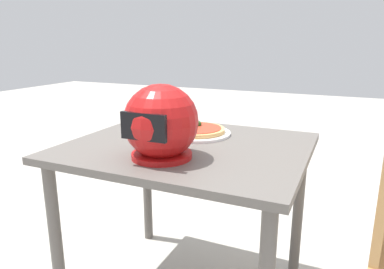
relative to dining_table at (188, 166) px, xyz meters
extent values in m
cube|color=#5B5651|center=(0.00, 0.00, 0.08)|extent=(0.98, 0.83, 0.03)
cylinder|color=#5B5651|center=(-0.43, -0.36, -0.29)|extent=(0.05, 0.05, 0.71)
cylinder|color=#5B5651|center=(0.43, -0.36, -0.29)|extent=(0.05, 0.05, 0.71)
cylinder|color=#5B5651|center=(0.43, 0.36, -0.29)|extent=(0.05, 0.05, 0.71)
cylinder|color=white|center=(0.03, -0.16, 0.10)|extent=(0.32, 0.32, 0.01)
cylinder|color=tan|center=(0.03, -0.16, 0.12)|extent=(0.27, 0.27, 0.02)
cylinder|color=red|center=(0.03, -0.16, 0.13)|extent=(0.23, 0.23, 0.00)
sphere|color=#234C1E|center=(0.06, -0.15, 0.14)|extent=(0.04, 0.04, 0.04)
sphere|color=#234C1E|center=(0.03, -0.20, 0.14)|extent=(0.03, 0.03, 0.03)
sphere|color=#234C1E|center=(0.07, -0.20, 0.14)|extent=(0.04, 0.04, 0.04)
sphere|color=#234C1E|center=(0.08, -0.19, 0.14)|extent=(0.03, 0.03, 0.03)
cylinder|color=#E0D172|center=(0.08, -0.14, 0.14)|extent=(0.02, 0.02, 0.01)
cylinder|color=#E0D172|center=(0.04, -0.15, 0.14)|extent=(0.02, 0.02, 0.02)
cylinder|color=#E0D172|center=(0.09, -0.23, 0.14)|extent=(0.02, 0.02, 0.01)
sphere|color=#B21414|center=(0.01, 0.20, 0.23)|extent=(0.27, 0.27, 0.27)
cylinder|color=#B21414|center=(0.01, 0.20, 0.11)|extent=(0.22, 0.22, 0.02)
cube|color=black|center=(0.01, 0.32, 0.24)|extent=(0.17, 0.02, 0.09)
cylinder|color=silver|center=(0.23, -0.26, 0.16)|extent=(0.07, 0.07, 0.12)
camera|label=1|loc=(-0.61, 1.30, 0.52)|focal=33.29mm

